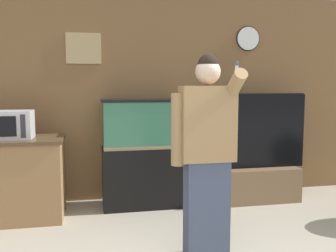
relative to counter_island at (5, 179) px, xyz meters
The scene contains 6 objects.
wall_back_paneled 1.83m from the counter_island, 19.90° to the left, with size 10.00×0.08×2.60m.
counter_island is the anchor object (origin of this frame).
microwave 0.59m from the counter_island, 23.07° to the right, with size 0.50×0.33×0.30m.
aquarium_on_stand 1.54m from the counter_island, ahead, with size 0.96×0.47×1.28m.
tv_on_stand 2.92m from the counter_island, ahead, with size 1.29×0.40×1.35m.
person_standing 2.29m from the counter_island, 34.34° to the right, with size 0.53×0.40×1.70m.
Camera 1 is at (-0.58, -1.84, 1.45)m, focal length 40.00 mm.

